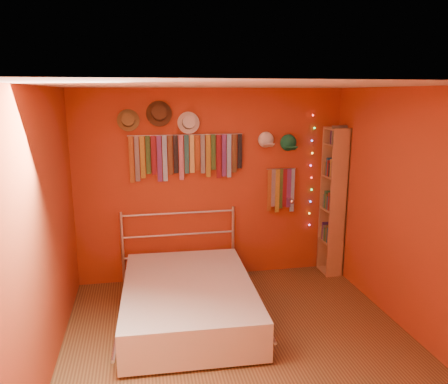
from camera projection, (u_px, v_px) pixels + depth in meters
ground at (242, 345)px, 4.32m from camera, size 3.50×3.50×0.00m
back_wall at (212, 186)px, 5.71m from camera, size 3.50×0.02×2.50m
right_wall at (413, 214)px, 4.37m from camera, size 0.02×3.50×2.50m
left_wall at (43, 236)px, 3.71m from camera, size 0.02×3.50×2.50m
ceiling at (244, 85)px, 3.76m from camera, size 3.50×3.50×0.02m
tie_rack at (186, 155)px, 5.49m from camera, size 1.45×0.03×0.59m
small_tie_rack at (281, 188)px, 5.84m from camera, size 0.40×0.03×0.60m
fedora_olive at (128, 120)px, 5.24m from camera, size 0.27×0.15×0.27m
fedora_brown at (159, 113)px, 5.29m from camera, size 0.32×0.17×0.31m
fedora_white at (189, 122)px, 5.38m from camera, size 0.28×0.15×0.27m
cap_white at (266, 140)px, 5.67m from camera, size 0.19×0.24×0.19m
cap_green at (288, 143)px, 5.73m from camera, size 0.20×0.25×0.20m
fairy_lights at (311, 172)px, 5.90m from camera, size 0.06×0.02×1.53m
reading_lamp at (291, 201)px, 5.75m from camera, size 0.06×0.27×0.08m
bookshelf at (336, 201)px, 5.87m from camera, size 0.25×0.34×2.00m
bed at (188, 299)px, 4.78m from camera, size 1.55×2.05×0.98m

